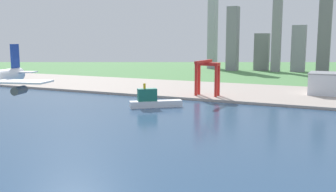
% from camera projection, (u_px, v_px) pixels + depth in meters
% --- Properties ---
extents(ground_plane, '(2400.00, 2400.00, 0.00)m').
position_uv_depth(ground_plane, '(199.00, 136.00, 218.87)').
color(ground_plane, '#538B4D').
extents(water_bay, '(840.00, 360.00, 0.15)m').
position_uv_depth(water_bay, '(150.00, 166.00, 165.30)').
color(water_bay, '#2D4C70').
rests_on(water_bay, ground).
extents(industrial_pier, '(840.00, 140.00, 2.50)m').
position_uv_depth(industrial_pier, '(264.00, 93.00, 388.29)').
color(industrial_pier, '#AD9E93').
rests_on(industrial_pier, ground).
extents(ferry_boat, '(39.22, 33.74, 20.22)m').
position_uv_depth(ferry_boat, '(153.00, 101.00, 311.59)').
color(ferry_boat, white).
rests_on(ferry_boat, water_bay).
extents(port_crane_red, '(22.51, 41.76, 34.66)m').
position_uv_depth(port_crane_red, '(207.00, 70.00, 358.02)').
color(port_crane_red, red).
rests_on(port_crane_red, industrial_pier).
extents(distant_skyline, '(280.37, 64.93, 143.81)m').
position_uv_depth(distant_skyline, '(280.00, 38.00, 686.50)').
color(distant_skyline, '#A2A3AC').
rests_on(distant_skyline, ground).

